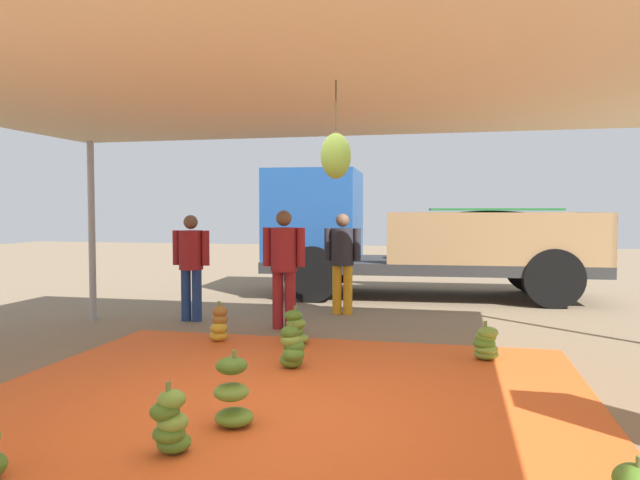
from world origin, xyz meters
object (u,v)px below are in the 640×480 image
banana_bunch_2 (233,395)px  worker_0 (191,259)px  banana_bunch_5 (295,328)px  banana_bunch_8 (292,348)px  banana_bunch_3 (219,325)px  worker_2 (284,260)px  banana_bunch_0 (171,424)px  banana_bunch_7 (486,344)px  cargo_truck_main (412,235)px  worker_1 (342,256)px

banana_bunch_2 → worker_0: bearing=118.6°
banana_bunch_5 → banana_bunch_8: bearing=-76.6°
banana_bunch_3 → worker_2: worker_2 is taller
banana_bunch_0 → banana_bunch_2: 0.62m
banana_bunch_0 → worker_0: bearing=113.2°
banana_bunch_0 → banana_bunch_8: banana_bunch_0 is taller
banana_bunch_2 → banana_bunch_7: 3.17m
worker_0 → banana_bunch_7: bearing=-19.6°
banana_bunch_2 → banana_bunch_5: size_ratio=1.21×
banana_bunch_0 → banana_bunch_7: 3.77m
banana_bunch_2 → banana_bunch_3: 2.96m
banana_bunch_7 → cargo_truck_main: size_ratio=0.07×
worker_2 → banana_bunch_2: bearing=-79.8°
banana_bunch_5 → cargo_truck_main: 4.73m
banana_bunch_8 → worker_1: worker_1 is taller
banana_bunch_3 → worker_1: 2.68m
banana_bunch_8 → worker_1: (-0.09, 3.34, 0.71)m
banana_bunch_2 → worker_1: bearing=91.1°
worker_1 → worker_2: (-0.57, -1.33, 0.03)m
banana_bunch_8 → worker_0: size_ratio=0.31×
banana_bunch_0 → worker_2: (-0.45, 4.28, 0.74)m
banana_bunch_3 → banana_bunch_5: size_ratio=1.06×
worker_0 → worker_2: (1.50, -0.26, 0.04)m
cargo_truck_main → worker_0: bearing=-132.1°
banana_bunch_2 → cargo_truck_main: size_ratio=0.09×
worker_0 → worker_2: size_ratio=0.96×
worker_0 → banana_bunch_5: bearing=-32.2°
banana_bunch_2 → worker_0: 4.56m
worker_1 → worker_2: 1.45m
cargo_truck_main → banana_bunch_2: bearing=-96.5°
banana_bunch_8 → banana_bunch_5: bearing=103.4°
worker_1 → banana_bunch_5: bearing=-94.1°
banana_bunch_5 → worker_0: bearing=147.8°
banana_bunch_7 → worker_1: 3.35m
banana_bunch_5 → worker_1: size_ratio=0.30×
banana_bunch_3 → worker_2: size_ratio=0.31×
banana_bunch_3 → worker_1: size_ratio=0.32×
worker_0 → worker_1: 2.33m
banana_bunch_7 → worker_0: size_ratio=0.27×
banana_bunch_0 → banana_bunch_2: (0.22, 0.58, 0.03)m
banana_bunch_8 → worker_1: 3.41m
cargo_truck_main → worker_0: (-2.99, -3.30, -0.26)m
banana_bunch_5 → banana_bunch_7: size_ratio=1.11×
worker_2 → worker_0: bearing=170.1°
banana_bunch_5 → banana_bunch_7: banana_bunch_5 is taller
banana_bunch_3 → worker_0: (-0.95, 1.26, 0.69)m
banana_bunch_7 → worker_2: 3.00m
banana_bunch_3 → banana_bunch_8: size_ratio=1.04×
banana_bunch_2 → banana_bunch_8: (0.00, 1.69, -0.03)m
banana_bunch_8 → worker_0: bearing=133.6°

